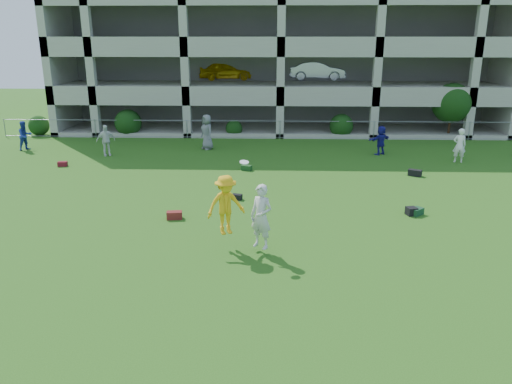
{
  "coord_description": "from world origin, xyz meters",
  "views": [
    {
      "loc": [
        -0.43,
        -12.77,
        6.35
      ],
      "look_at": [
        -0.98,
        3.0,
        1.4
      ],
      "focal_mm": 35.0,
      "sensor_mm": 36.0,
      "label": 1
    }
  ],
  "objects_px": {
    "bystander_b": "(106,140)",
    "bystander_e": "(459,145)",
    "bystander_c": "(207,132)",
    "bystander_d": "(381,140)",
    "crate_d": "(411,211)",
    "frisbee_contest": "(237,208)",
    "bystander_a": "(25,136)",
    "parking_garage": "(280,40)"
  },
  "relations": [
    {
      "from": "bystander_a",
      "to": "bystander_d",
      "type": "distance_m",
      "value": 20.34
    },
    {
      "from": "frisbee_contest",
      "to": "bystander_c",
      "type": "bearing_deg",
      "value": 100.91
    },
    {
      "from": "bystander_c",
      "to": "bystander_e",
      "type": "xyz_separation_m",
      "value": [
        13.56,
        -2.74,
        -0.11
      ]
    },
    {
      "from": "bystander_b",
      "to": "bystander_c",
      "type": "height_order",
      "value": "bystander_c"
    },
    {
      "from": "bystander_d",
      "to": "frisbee_contest",
      "type": "relative_size",
      "value": 0.6
    },
    {
      "from": "bystander_b",
      "to": "frisbee_contest",
      "type": "height_order",
      "value": "frisbee_contest"
    },
    {
      "from": "bystander_b",
      "to": "frisbee_contest",
      "type": "distance_m",
      "value": 14.9
    },
    {
      "from": "bystander_d",
      "to": "crate_d",
      "type": "height_order",
      "value": "bystander_d"
    },
    {
      "from": "bystander_d",
      "to": "crate_d",
      "type": "relative_size",
      "value": 4.61
    },
    {
      "from": "bystander_e",
      "to": "parking_garage",
      "type": "height_order",
      "value": "parking_garage"
    },
    {
      "from": "bystander_e",
      "to": "frisbee_contest",
      "type": "xyz_separation_m",
      "value": [
        -10.8,
        -11.58,
        0.45
      ]
    },
    {
      "from": "bystander_d",
      "to": "crate_d",
      "type": "xyz_separation_m",
      "value": [
        -0.84,
        -9.93,
        -0.66
      ]
    },
    {
      "from": "bystander_b",
      "to": "bystander_d",
      "type": "height_order",
      "value": "bystander_b"
    },
    {
      "from": "bystander_c",
      "to": "bystander_e",
      "type": "relative_size",
      "value": 1.12
    },
    {
      "from": "frisbee_contest",
      "to": "bystander_d",
      "type": "bearing_deg",
      "value": 61.92
    },
    {
      "from": "bystander_c",
      "to": "frisbee_contest",
      "type": "relative_size",
      "value": 0.76
    },
    {
      "from": "bystander_c",
      "to": "frisbee_contest",
      "type": "xyz_separation_m",
      "value": [
        2.76,
        -14.32,
        0.34
      ]
    },
    {
      "from": "bystander_a",
      "to": "bystander_c",
      "type": "height_order",
      "value": "bystander_c"
    },
    {
      "from": "bystander_c",
      "to": "bystander_d",
      "type": "height_order",
      "value": "bystander_c"
    },
    {
      "from": "bystander_c",
      "to": "parking_garage",
      "type": "xyz_separation_m",
      "value": [
        4.27,
        11.9,
        5.0
      ]
    },
    {
      "from": "bystander_a",
      "to": "bystander_e",
      "type": "distance_m",
      "value": 24.16
    },
    {
      "from": "bystander_c",
      "to": "frisbee_contest",
      "type": "height_order",
      "value": "frisbee_contest"
    },
    {
      "from": "bystander_e",
      "to": "parking_garage",
      "type": "relative_size",
      "value": 0.06
    },
    {
      "from": "bystander_a",
      "to": "bystander_b",
      "type": "relative_size",
      "value": 0.98
    },
    {
      "from": "bystander_b",
      "to": "crate_d",
      "type": "bearing_deg",
      "value": -59.36
    },
    {
      "from": "bystander_d",
      "to": "crate_d",
      "type": "bearing_deg",
      "value": 50.77
    },
    {
      "from": "crate_d",
      "to": "parking_garage",
      "type": "xyz_separation_m",
      "value": [
        -4.72,
        22.89,
        5.86
      ]
    },
    {
      "from": "bystander_e",
      "to": "crate_d",
      "type": "relative_size",
      "value": 5.14
    },
    {
      "from": "bystander_b",
      "to": "parking_garage",
      "type": "distance_m",
      "value": 17.57
    },
    {
      "from": "bystander_d",
      "to": "frisbee_contest",
      "type": "distance_m",
      "value": 15.04
    },
    {
      "from": "crate_d",
      "to": "frisbee_contest",
      "type": "bearing_deg",
      "value": -151.9
    },
    {
      "from": "bystander_b",
      "to": "frisbee_contest",
      "type": "bearing_deg",
      "value": -83.8
    },
    {
      "from": "bystander_a",
      "to": "bystander_d",
      "type": "height_order",
      "value": "bystander_a"
    },
    {
      "from": "crate_d",
      "to": "parking_garage",
      "type": "relative_size",
      "value": 0.01
    },
    {
      "from": "bystander_c",
      "to": "crate_d",
      "type": "xyz_separation_m",
      "value": [
        9.0,
        -10.99,
        -0.86
      ]
    },
    {
      "from": "bystander_d",
      "to": "parking_garage",
      "type": "relative_size",
      "value": 0.05
    },
    {
      "from": "bystander_e",
      "to": "bystander_a",
      "type": "bearing_deg",
      "value": 3.3
    },
    {
      "from": "bystander_b",
      "to": "bystander_e",
      "type": "xyz_separation_m",
      "value": [
        18.93,
        -0.89,
        0.04
      ]
    },
    {
      "from": "bystander_d",
      "to": "parking_garage",
      "type": "distance_m",
      "value": 15.03
    },
    {
      "from": "bystander_a",
      "to": "parking_garage",
      "type": "height_order",
      "value": "parking_garage"
    },
    {
      "from": "bystander_b",
      "to": "bystander_e",
      "type": "relative_size",
      "value": 0.95
    },
    {
      "from": "bystander_a",
      "to": "bystander_c",
      "type": "bearing_deg",
      "value": -50.17
    }
  ]
}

